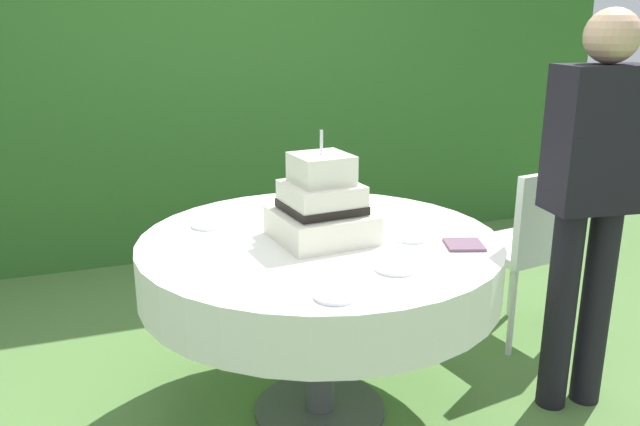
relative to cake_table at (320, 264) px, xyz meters
The scene contains 11 objects.
ground_plane 0.65m from the cake_table, ahead, with size 20.00×20.00×0.00m, color #547A3D.
foliage_hedge 2.34m from the cake_table, 90.00° to the left, with size 5.98×0.46×2.64m, color #336628.
cake_table is the anchor object (origin of this frame).
wedding_cake 0.23m from the cake_table, 98.19° to the right, with size 0.37×0.37×0.41m.
serving_plate_near 0.48m from the cake_table, 142.76° to the left, with size 0.14×0.14×0.01m, color white.
serving_plate_far 0.43m from the cake_table, 73.11° to the right, with size 0.14×0.14×0.01m, color white.
serving_plate_left 0.36m from the cake_table, 22.67° to the right, with size 0.14×0.14×0.01m, color white.
serving_plate_right 0.57m from the cake_table, 105.33° to the right, with size 0.13×0.13×0.01m, color white.
napkin_stack 0.55m from the cake_table, 30.69° to the right, with size 0.13×0.13×0.01m, color #6B4C60.
garden_chair 1.19m from the cake_table, 11.35° to the left, with size 0.46×0.46×0.89m.
standing_person 1.09m from the cake_table, 16.13° to the right, with size 0.38×0.25×1.60m.
Camera 1 is at (-0.80, -2.20, 1.55)m, focal length 36.36 mm.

